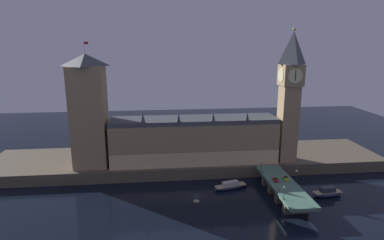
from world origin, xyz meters
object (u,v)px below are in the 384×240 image
(street_lamp_near, at_px, (284,191))
(boat_downstream, at_px, (327,193))
(pedestrian_near_rail, at_px, (278,190))
(street_lamp_mid, at_px, (297,175))
(clock_tower, at_px, (290,93))
(pedestrian_far_rail, at_px, (263,171))
(street_lamp_far, at_px, (262,164))
(car_northbound_lead, at_px, (276,180))
(boat_upstream, at_px, (231,186))
(car_southbound_trail, at_px, (286,178))
(victoria_tower, at_px, (89,111))

(street_lamp_near, bearing_deg, boat_downstream, 26.49)
(pedestrian_near_rail, bearing_deg, street_lamp_mid, 34.46)
(clock_tower, xyz_separation_m, boat_downstream, (7.75, -32.52, -42.06))
(pedestrian_far_rail, distance_m, street_lamp_mid, 17.35)
(pedestrian_far_rail, relative_size, street_lamp_far, 0.26)
(pedestrian_near_rail, height_order, street_lamp_far, street_lamp_far)
(pedestrian_near_rail, relative_size, street_lamp_far, 0.27)
(car_northbound_lead, relative_size, pedestrian_near_rail, 2.41)
(street_lamp_mid, bearing_deg, clock_tower, 76.96)
(pedestrian_near_rail, bearing_deg, boat_downstream, 13.47)
(pedestrian_far_rail, bearing_deg, car_northbound_lead, -74.31)
(pedestrian_near_rail, height_order, pedestrian_far_rail, pedestrian_near_rail)
(car_northbound_lead, relative_size, boat_upstream, 0.22)
(clock_tower, xyz_separation_m, car_southbound_trail, (-10.31, -26.62, -36.37))
(clock_tower, relative_size, boat_downstream, 4.58)
(clock_tower, relative_size, car_southbound_trail, 16.53)
(street_lamp_near, height_order, boat_upstream, street_lamp_near)
(clock_tower, bearing_deg, boat_upstream, -150.46)
(pedestrian_near_rail, height_order, street_lamp_near, street_lamp_near)
(pedestrian_near_rail, distance_m, boat_upstream, 25.97)
(car_northbound_lead, bearing_deg, pedestrian_near_rail, -104.03)
(boat_upstream, bearing_deg, car_southbound_trail, -15.01)
(car_northbound_lead, xyz_separation_m, boat_upstream, (-19.46, 7.97, -6.00))
(pedestrian_near_rail, bearing_deg, street_lamp_near, -93.28)
(car_southbound_trail, distance_m, boat_downstream, 19.83)
(pedestrian_far_rail, bearing_deg, clock_tower, 44.66)
(clock_tower, height_order, car_southbound_trail, clock_tower)
(victoria_tower, relative_size, street_lamp_near, 10.94)
(pedestrian_far_rail, height_order, street_lamp_near, street_lamp_near)
(victoria_tower, bearing_deg, street_lamp_near, -30.00)
(car_northbound_lead, relative_size, street_lamp_mid, 0.64)
(boat_downstream, bearing_deg, pedestrian_far_rail, 151.42)
(street_lamp_far, height_order, boat_downstream, street_lamp_far)
(clock_tower, distance_m, boat_downstream, 53.73)
(clock_tower, distance_m, street_lamp_far, 41.50)
(car_northbound_lead, height_order, pedestrian_near_rail, pedestrian_near_rail)
(clock_tower, height_order, pedestrian_near_rail, clock_tower)
(car_southbound_trail, bearing_deg, boat_upstream, 164.99)
(street_lamp_far, bearing_deg, boat_upstream, -167.55)
(street_lamp_mid, distance_m, street_lamp_far, 18.78)
(clock_tower, relative_size, street_lamp_near, 12.08)
(boat_upstream, bearing_deg, car_northbound_lead, -22.28)
(clock_tower, xyz_separation_m, car_northbound_lead, (-15.75, -27.92, -36.37))
(street_lamp_mid, xyz_separation_m, boat_upstream, (-28.01, 11.11, -9.29))
(car_northbound_lead, distance_m, pedestrian_far_rail, 10.05)
(car_northbound_lead, height_order, street_lamp_near, street_lamp_near)
(car_northbound_lead, distance_m, boat_downstream, 24.61)
(car_northbound_lead, height_order, street_lamp_mid, street_lamp_mid)
(victoria_tower, relative_size, boat_downstream, 4.15)
(street_lamp_mid, height_order, boat_downstream, street_lamp_mid)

